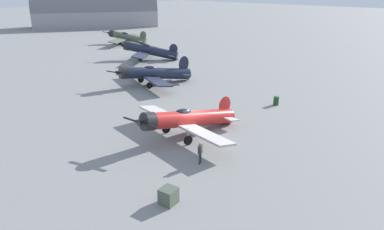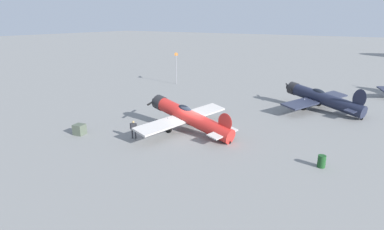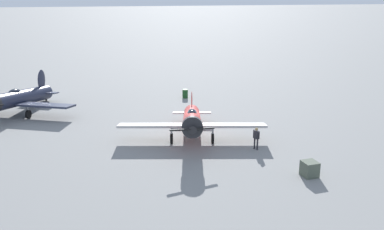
# 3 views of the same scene
# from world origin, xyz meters

# --- Properties ---
(ground_plane) EXTENTS (400.00, 400.00, 0.00)m
(ground_plane) POSITION_xyz_m (0.00, 0.00, 0.00)
(ground_plane) COLOR gray
(airplane_foreground) EXTENTS (11.74, 10.39, 3.12)m
(airplane_foreground) POSITION_xyz_m (0.08, 0.51, 1.53)
(airplane_foreground) COLOR red
(airplane_foreground) RESTS_ON ground_plane
(airplane_mid_apron) EXTENTS (11.39, 10.56, 3.48)m
(airplane_mid_apron) POSITION_xyz_m (15.29, -8.80, 1.49)
(airplane_mid_apron) COLOR #1E2338
(airplane_mid_apron) RESTS_ON ground_plane
(ground_crew_mechanic) EXTENTS (0.42, 0.61, 1.73)m
(ground_crew_mechanic) POSITION_xyz_m (-4.29, 3.69, 1.05)
(ground_crew_mechanic) COLOR #2D2D33
(ground_crew_mechanic) RESTS_ON ground_plane
(equipment_crate) EXTENTS (1.09, 1.12, 1.01)m
(equipment_crate) POSITION_xyz_m (-6.33, 8.83, 0.51)
(equipment_crate) COLOR #4C5647
(equipment_crate) RESTS_ON ground_plane
(fuel_drum) EXTENTS (0.62, 0.62, 0.94)m
(fuel_drum) POSITION_xyz_m (-1.18, -12.34, 0.47)
(fuel_drum) COLOR #19471E
(fuel_drum) RESTS_ON ground_plane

